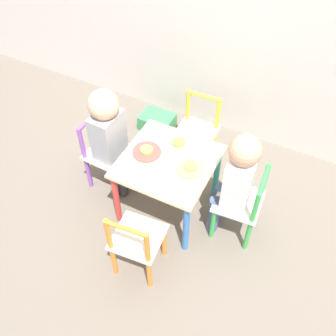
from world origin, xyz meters
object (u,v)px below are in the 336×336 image
at_px(chair_orange, 136,243).
at_px(plate_back, 179,144).
at_px(kids_table, 168,169).
at_px(plate_left, 147,151).
at_px(child_left, 110,132).
at_px(plate_right, 190,167).
at_px(chair_green, 242,204).
at_px(chair_yellow, 197,133).
at_px(chair_purple, 106,154).
at_px(child_right, 236,178).
at_px(storage_bin, 157,122).

bearing_deg(chair_orange, plate_back, -91.20).
relative_size(kids_table, plate_left, 3.11).
bearing_deg(plate_back, child_left, -163.44).
xyz_separation_m(child_left, plate_left, (0.26, -0.02, -0.02)).
height_order(plate_left, plate_right, same).
bearing_deg(chair_green, kids_table, -90.00).
distance_m(chair_green, plate_right, 0.37).
bearing_deg(plate_left, chair_yellow, 74.77).
height_order(chair_purple, child_right, child_right).
bearing_deg(plate_back, chair_green, -12.75).
bearing_deg(chair_orange, chair_green, -135.41).
distance_m(kids_table, plate_right, 0.16).
bearing_deg(chair_green, chair_orange, -44.59).
xyz_separation_m(chair_orange, storage_bin, (-0.46, 1.10, -0.20)).
height_order(kids_table, chair_green, chair_green).
bearing_deg(chair_yellow, chair_green, -43.67).
bearing_deg(plate_right, child_right, 6.63).
bearing_deg(chair_yellow, plate_left, -106.90).
bearing_deg(plate_back, chair_yellow, 92.39).
height_order(chair_orange, plate_back, chair_orange).
relative_size(chair_purple, storage_bin, 2.13).
bearing_deg(chair_yellow, child_right, -47.83).
height_order(chair_orange, storage_bin, chair_orange).
xyz_separation_m(plate_right, plate_back, (-0.14, 0.14, 0.00)).
bearing_deg(child_left, plate_right, -89.28).
bearing_deg(child_left, kids_table, -90.00).
relative_size(chair_orange, child_left, 0.68).
relative_size(child_right, plate_back, 4.46).
relative_size(child_left, storage_bin, 3.11).
bearing_deg(chair_green, plate_back, -107.09).
distance_m(child_left, child_right, 0.80).
xyz_separation_m(chair_purple, plate_right, (0.60, -0.02, 0.19)).
height_order(chair_yellow, plate_right, chair_yellow).
bearing_deg(plate_right, plate_left, 180.00).
height_order(child_right, plate_left, child_right).
bearing_deg(chair_yellow, chair_purple, -137.24).
height_order(chair_green, chair_orange, same).
xyz_separation_m(kids_table, storage_bin, (-0.41, 0.64, -0.31)).
height_order(child_left, plate_left, child_left).
distance_m(chair_purple, plate_left, 0.37).
bearing_deg(chair_purple, plate_left, -91.21).
xyz_separation_m(child_left, plate_back, (0.40, 0.12, -0.02)).
distance_m(chair_green, plate_left, 0.63).
relative_size(chair_purple, child_left, 0.68).
relative_size(chair_yellow, plate_right, 3.30).
bearing_deg(child_right, chair_purple, -93.82).
bearing_deg(chair_yellow, chair_orange, -88.25).
bearing_deg(kids_table, child_left, 177.19).
distance_m(chair_green, child_left, 0.88).
relative_size(chair_green, chair_orange, 1.00).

